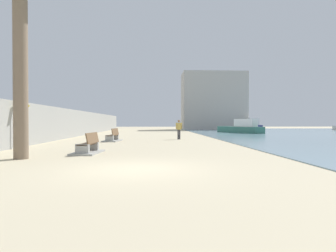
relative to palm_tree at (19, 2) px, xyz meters
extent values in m
plane|color=#C6B793|center=(4.69, 15.35, -6.21)|extent=(120.00, 120.00, 0.00)
cube|color=#9E9E99|center=(-2.81, 15.35, -4.88)|extent=(0.80, 64.00, 2.66)
cylinder|color=#7A6651|center=(0.01, 0.03, -2.61)|extent=(0.56, 0.56, 7.19)
cube|color=#9E9E99|center=(2.13, 1.22, -5.96)|extent=(0.62, 0.26, 0.50)
cube|color=#9E9E99|center=(2.27, 2.61, -5.96)|extent=(0.62, 0.26, 0.50)
cube|color=brown|center=(2.20, 1.91, -5.76)|extent=(0.65, 1.64, 0.06)
cube|color=brown|center=(2.43, 1.89, -5.48)|extent=(0.32, 1.61, 0.50)
cube|color=#9E9E99|center=(2.20, 1.91, -6.17)|extent=(1.30, 2.20, 0.08)
cube|color=#9E9E99|center=(2.02, 9.65, -5.96)|extent=(0.62, 0.28, 0.50)
cube|color=#9E9E99|center=(2.22, 11.03, -5.96)|extent=(0.62, 0.28, 0.50)
cube|color=brown|center=(2.12, 10.34, -5.76)|extent=(0.72, 1.65, 0.06)
cube|color=brown|center=(2.35, 10.31, -5.48)|extent=(0.38, 1.61, 0.50)
cube|color=#9E9E99|center=(2.12, 10.34, -6.17)|extent=(1.38, 2.23, 0.08)
cylinder|color=#333338|center=(7.48, 12.40, -5.80)|extent=(0.12, 0.12, 0.82)
cylinder|color=#333338|center=(7.35, 12.39, -5.80)|extent=(0.12, 0.12, 0.82)
cube|color=gold|center=(7.41, 12.39, -5.10)|extent=(0.32, 0.18, 0.58)
sphere|color=#936B4C|center=(7.41, 12.39, -4.67)|extent=(0.22, 0.22, 0.22)
cylinder|color=gold|center=(7.63, 12.40, -5.07)|extent=(0.09, 0.09, 0.52)
cylinder|color=gold|center=(7.19, 12.39, -5.07)|extent=(0.09, 0.09, 0.52)
cube|color=#337060|center=(16.61, 25.62, -5.76)|extent=(4.65, 7.19, 0.81)
cube|color=white|center=(17.10, 24.65, -4.85)|extent=(2.40, 3.34, 1.01)
cube|color=navy|center=(23.32, 40.78, -5.73)|extent=(2.41, 6.00, 0.88)
cube|color=white|center=(23.31, 39.88, -4.66)|extent=(1.67, 2.65, 1.25)
cylinder|color=slate|center=(-1.97, 4.51, -4.88)|extent=(0.08, 0.08, 2.66)
cube|color=yellow|center=(-1.97, 4.51, -3.85)|extent=(0.85, 0.03, 0.85)
cube|color=#ADAAA3|center=(16.80, 43.35, -0.75)|extent=(12.00, 6.00, 10.93)
camera|label=1|loc=(5.32, -11.62, -4.73)|focal=30.56mm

